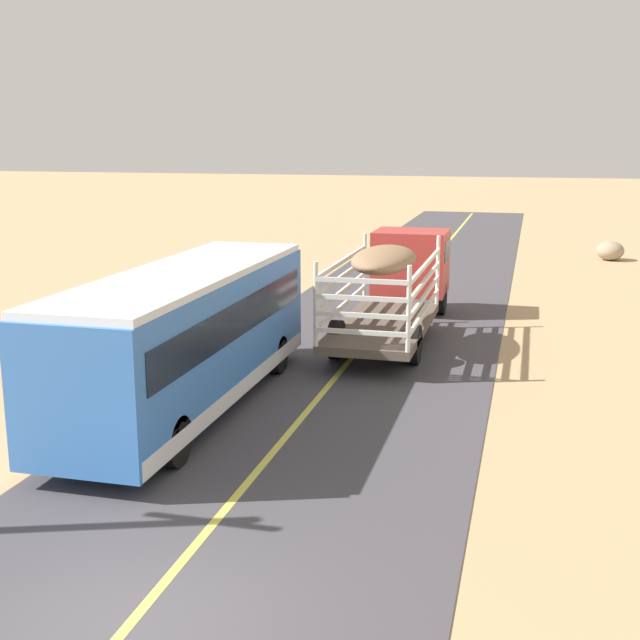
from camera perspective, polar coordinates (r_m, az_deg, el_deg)
name	(u,v)px	position (r m, az deg, el deg)	size (l,w,h in m)	color
ground_plane	(131,623)	(11.58, -12.89, -19.76)	(240.00, 240.00, 0.00)	tan
road_surface	(131,623)	(11.58, -12.90, -19.72)	(8.00, 120.00, 0.02)	#423F44
road_centre_line	(131,622)	(11.57, -12.90, -19.67)	(0.16, 117.60, 0.00)	#D8CC4C
livestock_truck	(401,273)	(26.94, 5.63, 3.28)	(2.53, 9.70, 3.02)	#B2332D
bus	(187,335)	(18.84, -9.15, -1.03)	(2.54, 10.00, 3.21)	#3872C6
boulder_far_horizon	(610,251)	(44.05, 19.41, 4.54)	(1.35, 1.38, 0.97)	gray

